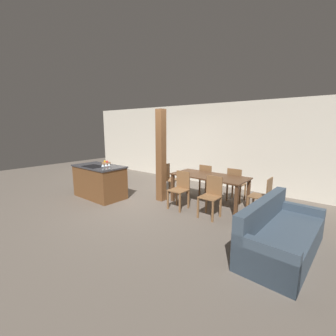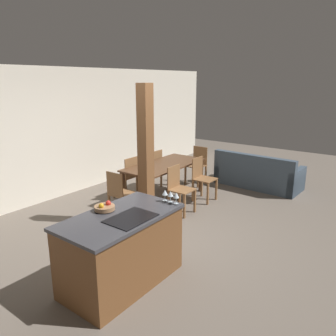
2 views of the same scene
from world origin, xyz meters
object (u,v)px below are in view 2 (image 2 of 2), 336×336
(couch, at_px, (257,175))
(dining_chair_far_left, at_px, (127,176))
(wine_glass_near, at_px, (176,195))
(dining_table, at_px, (164,169))
(dining_chair_foot_end, at_px, (197,164))
(dining_chair_near_left, at_px, (179,188))
(wine_glass_far, at_px, (165,193))
(dining_chair_head_end, at_px, (120,194))
(timber_post, at_px, (146,157))
(dining_chair_near_right, at_px, (202,178))
(kitchen_island, at_px, (122,249))
(dining_chair_far_right, at_px, (153,168))
(fruit_bowl, at_px, (105,207))
(wine_glass_middle, at_px, (170,194))

(couch, bearing_deg, dining_chair_far_left, 53.78)
(wine_glass_near, distance_m, dining_table, 2.65)
(dining_chair_foot_end, bearing_deg, dining_chair_near_left, -69.10)
(wine_glass_far, height_order, dining_chair_near_left, wine_glass_far)
(dining_chair_head_end, xyz_separation_m, timber_post, (0.14, -0.50, 0.72))
(dining_chair_foot_end, bearing_deg, dining_chair_near_right, -53.29)
(dining_chair_head_end, bearing_deg, kitchen_island, 135.31)
(wine_glass_far, xyz_separation_m, dining_table, (2.00, 1.53, -0.36))
(kitchen_island, relative_size, dining_chair_far_left, 1.68)
(dining_chair_near_left, bearing_deg, wine_glass_far, -151.14)
(wine_glass_near, relative_size, dining_table, 0.08)
(wine_glass_far, xyz_separation_m, dining_chair_foot_end, (3.30, 1.53, -0.54))
(dining_chair_far_right, height_order, couch, dining_chair_far_right)
(wine_glass_far, bearing_deg, kitchen_island, 167.41)
(fruit_bowl, xyz_separation_m, wine_glass_far, (0.68, -0.40, 0.08))
(wine_glass_far, height_order, dining_chair_far_right, wine_glass_far)
(fruit_bowl, distance_m, dining_chair_near_left, 2.35)
(kitchen_island, height_order, dining_chair_near_right, kitchen_island)
(dining_chair_foot_end, distance_m, couch, 1.43)
(fruit_bowl, relative_size, dining_chair_far_left, 0.28)
(wine_glass_middle, xyz_separation_m, wine_glass_far, (0.00, 0.09, 0.00))
(dining_chair_far_left, height_order, dining_chair_head_end, same)
(fruit_bowl, relative_size, dining_chair_far_right, 0.28)
(couch, bearing_deg, dining_chair_foot_end, 30.12)
(wine_glass_far, bearing_deg, dining_chair_head_end, 65.65)
(dining_chair_far_right, bearing_deg, dining_chair_near_left, 57.44)
(dining_chair_far_left, bearing_deg, wine_glass_near, 56.36)
(wine_glass_far, relative_size, timber_post, 0.06)
(dining_table, bearing_deg, dining_chair_far_right, 57.44)
(wine_glass_middle, bearing_deg, dining_chair_near_right, 21.63)
(dining_chair_near_left, relative_size, dining_chair_near_right, 1.00)
(dining_chair_near_left, bearing_deg, dining_chair_far_right, 57.44)
(wine_glass_near, relative_size, dining_chair_far_left, 0.17)
(wine_glass_middle, height_order, wine_glass_far, same)
(dining_chair_foot_end, xyz_separation_m, couch, (0.65, -1.25, -0.21))
(wine_glass_middle, xyz_separation_m, dining_chair_foot_end, (3.30, 1.62, -0.54))
(wine_glass_middle, relative_size, dining_chair_near_right, 0.17)
(dining_chair_near_right, xyz_separation_m, couch, (1.54, -0.59, -0.21))
(kitchen_island, xyz_separation_m, dining_chair_near_right, (3.09, 0.72, 0.03))
(wine_glass_near, bearing_deg, dining_table, 40.55)
(dining_chair_far_right, xyz_separation_m, timber_post, (-1.58, -1.15, 0.72))
(couch, bearing_deg, kitchen_island, 94.10)
(dining_chair_far_right, bearing_deg, couch, 128.82)
(dining_chair_far_left, bearing_deg, wine_glass_far, 54.23)
(dining_chair_near_left, bearing_deg, wine_glass_near, -146.34)
(fruit_bowl, height_order, timber_post, timber_post)
(kitchen_island, distance_m, dining_chair_far_right, 3.70)
(fruit_bowl, bearing_deg, dining_chair_foot_end, 15.75)
(dining_table, bearing_deg, dining_chair_foot_end, 0.00)
(dining_chair_near_right, height_order, timber_post, timber_post)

